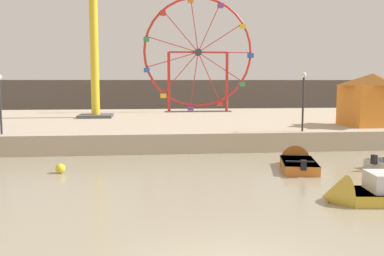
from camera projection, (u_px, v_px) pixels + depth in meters
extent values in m
cube|color=#B7A88E|center=(168.00, 124.00, 35.59)|extent=(110.00, 22.74, 1.16)
cube|color=#564C47|center=(160.00, 96.00, 59.10)|extent=(140.00, 3.00, 4.40)
cone|color=gold|center=(335.00, 197.00, 14.67)|extent=(1.05, 1.57, 1.48)
cube|color=silver|center=(383.00, 182.00, 14.60)|extent=(1.11, 1.35, 0.65)
cube|color=orange|center=(299.00, 165.00, 20.06)|extent=(2.17, 3.29, 0.44)
cube|color=black|center=(299.00, 162.00, 20.04)|extent=(2.19, 3.27, 0.08)
cone|color=orange|center=(294.00, 158.00, 21.94)|extent=(1.60, 1.14, 1.45)
cube|color=black|center=(304.00, 165.00, 18.43)|extent=(0.28, 0.25, 0.44)
cube|color=black|center=(300.00, 162.00, 19.66)|extent=(1.30, 0.45, 0.06)
cube|color=black|center=(374.00, 159.00, 19.77)|extent=(0.25, 0.28, 0.44)
torus|color=red|center=(198.00, 52.00, 41.77)|extent=(10.83, 0.24, 10.83)
cylinder|color=#38383D|center=(198.00, 52.00, 41.77)|extent=(0.70, 0.50, 0.70)
cylinder|color=red|center=(209.00, 77.00, 42.15)|extent=(2.27, 0.08, 4.85)
cube|color=red|center=(220.00, 104.00, 42.56)|extent=(0.56, 0.48, 0.44)
cylinder|color=red|center=(220.00, 67.00, 42.16)|extent=(4.49, 0.08, 2.93)
cube|color=#33934C|center=(242.00, 84.00, 42.58)|extent=(0.56, 0.48, 0.44)
cylinder|color=red|center=(225.00, 53.00, 42.05)|extent=(5.29, 0.08, 0.09)
cube|color=#3356B7|center=(251.00, 56.00, 42.36)|extent=(0.56, 0.48, 0.44)
cylinder|color=red|center=(220.00, 38.00, 41.85)|extent=(4.50, 0.08, 2.92)
cube|color=yellow|center=(243.00, 26.00, 41.96)|extent=(0.56, 0.48, 0.44)
cylinder|color=red|center=(209.00, 28.00, 41.63)|extent=(2.28, 0.08, 4.85)
cube|color=purple|center=(220.00, 6.00, 41.51)|extent=(0.56, 0.48, 0.44)
cylinder|color=red|center=(194.00, 25.00, 41.45)|extent=(0.83, 0.08, 5.25)
cube|color=orange|center=(191.00, 1.00, 41.16)|extent=(0.56, 0.48, 0.44)
cylinder|color=red|center=(181.00, 31.00, 41.38)|extent=(3.52, 0.08, 4.06)
cube|color=red|center=(163.00, 13.00, 41.01)|extent=(0.56, 0.48, 0.44)
cylinder|color=red|center=(172.00, 44.00, 41.43)|extent=(5.10, 0.08, 1.57)
cube|color=#33934C|center=(146.00, 39.00, 41.11)|extent=(0.56, 0.48, 0.44)
cylinder|color=red|center=(173.00, 60.00, 41.59)|extent=(5.10, 0.08, 1.56)
cube|color=#3356B7|center=(147.00, 70.00, 41.44)|extent=(0.56, 0.48, 0.44)
cylinder|color=red|center=(181.00, 73.00, 41.81)|extent=(3.53, 0.08, 4.05)
cube|color=yellow|center=(163.00, 96.00, 41.88)|extent=(0.56, 0.48, 0.44)
cylinder|color=red|center=(194.00, 79.00, 42.02)|extent=(0.84, 0.08, 5.25)
cube|color=purple|center=(191.00, 108.00, 42.30)|extent=(0.56, 0.48, 0.44)
cylinder|color=red|center=(169.00, 82.00, 41.79)|extent=(0.28, 0.28, 5.89)
cylinder|color=red|center=(227.00, 82.00, 42.40)|extent=(0.28, 0.28, 5.89)
cylinder|color=red|center=(198.00, 52.00, 41.77)|extent=(5.82, 0.18, 0.18)
cube|color=#4C4C51|center=(198.00, 111.00, 42.41)|extent=(6.62, 1.20, 0.08)
cylinder|color=gold|center=(94.00, 22.00, 34.91)|extent=(0.70, 0.70, 15.88)
cube|color=#4C4C51|center=(96.00, 116.00, 35.77)|extent=(2.80, 2.80, 0.24)
cube|color=orange|center=(371.00, 105.00, 28.84)|extent=(3.51, 3.38, 2.78)
pyramid|color=brown|center=(373.00, 79.00, 28.65)|extent=(3.86, 3.71, 0.80)
cylinder|color=#2D2D33|center=(303.00, 104.00, 25.55)|extent=(0.12, 0.12, 3.26)
sphere|color=#F2EACC|center=(304.00, 75.00, 25.36)|extent=(0.32, 0.32, 0.32)
cylinder|color=#2D2D33|center=(0.00, 107.00, 24.10)|extent=(0.12, 0.12, 3.12)
sphere|color=yellow|center=(60.00, 168.00, 19.36)|extent=(0.44, 0.44, 0.44)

